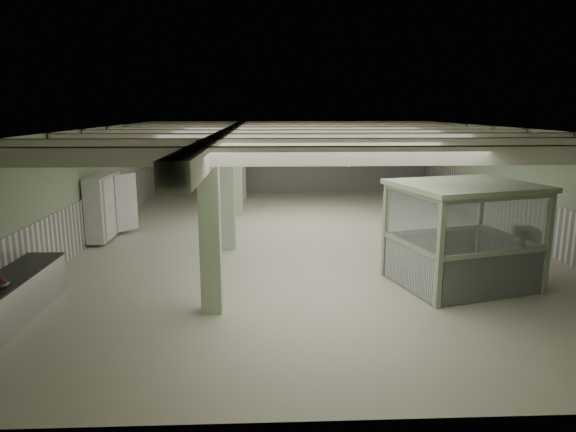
{
  "coord_description": "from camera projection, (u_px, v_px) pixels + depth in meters",
  "views": [
    {
      "loc": [
        -1.35,
        -16.3,
        4.21
      ],
      "look_at": [
        -0.74,
        -2.4,
        1.3
      ],
      "focal_mm": 32.0,
      "sensor_mm": 36.0,
      "label": 1
    }
  ],
  "objects": [
    {
      "name": "guard_booth",
      "position": [
        464.0,
        216.0,
        12.24
      ],
      "size": [
        3.69,
        3.35,
        2.5
      ],
      "rotation": [
        0.0,
        0.0,
        0.27
      ],
      "color": "#95A887",
      "rests_on": "floor"
    },
    {
      "name": "column_b",
      "position": [
        228.0,
        191.0,
        15.41
      ],
      "size": [
        0.42,
        0.42,
        3.6
      ],
      "primitive_type": "cube",
      "color": "#AAC29C",
      "rests_on": "floor"
    },
    {
      "name": "pendant_front",
      "position": [
        349.0,
        162.0,
        11.37
      ],
      "size": [
        0.44,
        0.44,
        0.22
      ],
      "primitive_type": "cone",
      "rotation": [
        3.14,
        0.0,
        0.0
      ],
      "color": "#2C392B",
      "rests_on": "ceiling"
    },
    {
      "name": "wall_left",
      "position": [
        87.0,
        187.0,
        16.19
      ],
      "size": [
        0.02,
        20.0,
        3.6
      ],
      "primitive_type": "cube",
      "color": "#91A483",
      "rests_on": "floor"
    },
    {
      "name": "floor",
      "position": [
        307.0,
        240.0,
        16.86
      ],
      "size": [
        20.0,
        20.0,
        0.0
      ],
      "primitive_type": "plane",
      "color": "beige",
      "rests_on": "ground"
    },
    {
      "name": "beam_f",
      "position": [
        298.0,
        129.0,
        21.05
      ],
      "size": [
        13.9,
        0.35,
        0.32
      ],
      "primitive_type": "cube",
      "color": "silver",
      "rests_on": "ceiling"
    },
    {
      "name": "beam_d",
      "position": [
        308.0,
        135.0,
        16.16
      ],
      "size": [
        13.9,
        0.35,
        0.32
      ],
      "primitive_type": "cube",
      "color": "silver",
      "rests_on": "ceiling"
    },
    {
      "name": "wall_back",
      "position": [
        292.0,
        157.0,
        26.27
      ],
      "size": [
        14.0,
        0.02,
        3.6
      ],
      "primitive_type": "cube",
      "color": "#91A483",
      "rests_on": "floor"
    },
    {
      "name": "pendant_back",
      "position": [
        309.0,
        137.0,
        21.64
      ],
      "size": [
        0.44,
        0.44,
        0.22
      ],
      "primitive_type": "cone",
      "rotation": [
        3.14,
        0.0,
        0.0
      ],
      "color": "#2C392B",
      "rests_on": "ceiling"
    },
    {
      "name": "wainscot_left",
      "position": [
        90.0,
        219.0,
        16.41
      ],
      "size": [
        0.05,
        19.9,
        1.5
      ],
      "primitive_type": "cube",
      "color": "white",
      "rests_on": "floor"
    },
    {
      "name": "beam_e",
      "position": [
        302.0,
        131.0,
        18.6
      ],
      "size": [
        13.9,
        0.35,
        0.32
      ],
      "primitive_type": "cube",
      "color": "silver",
      "rests_on": "ceiling"
    },
    {
      "name": "beam_g",
      "position": [
        295.0,
        127.0,
        23.49
      ],
      "size": [
        13.9,
        0.35,
        0.32
      ],
      "primitive_type": "cube",
      "color": "silver",
      "rests_on": "ceiling"
    },
    {
      "name": "column_c",
      "position": [
        237.0,
        171.0,
        20.3
      ],
      "size": [
        0.42,
        0.42,
        3.6
      ],
      "primitive_type": "cube",
      "color": "#AAC29C",
      "rests_on": "floor"
    },
    {
      "name": "beam_a",
      "position": [
        344.0,
        156.0,
        8.83
      ],
      "size": [
        13.9,
        0.35,
        0.32
      ],
      "primitive_type": "cube",
      "color": "silver",
      "rests_on": "ceiling"
    },
    {
      "name": "filing_cabinet",
      "position": [
        525.0,
        255.0,
        12.65
      ],
      "size": [
        0.5,
        0.67,
        1.36
      ],
      "primitive_type": "cube",
      "rotation": [
        0.0,
        0.0,
        -0.1
      ],
      "color": "#4C5043",
      "rests_on": "floor"
    },
    {
      "name": "girder",
      "position": [
        229.0,
        136.0,
        16.06
      ],
      "size": [
        0.45,
        19.9,
        0.4
      ],
      "primitive_type": "cube",
      "color": "silver",
      "rests_on": "ceiling"
    },
    {
      "name": "wall_right",
      "position": [
        521.0,
        184.0,
        16.79
      ],
      "size": [
        0.02,
        20.0,
        3.6
      ],
      "primitive_type": "cube",
      "color": "#91A483",
      "rests_on": "floor"
    },
    {
      "name": "wainscot_right",
      "position": [
        517.0,
        215.0,
        17.0
      ],
      "size": [
        0.05,
        19.9,
        1.5
      ],
      "primitive_type": "cube",
      "color": "white",
      "rests_on": "floor"
    },
    {
      "name": "column_d",
      "position": [
        241.0,
        161.0,
        24.21
      ],
      "size": [
        0.42,
        0.42,
        3.6
      ],
      "primitive_type": "cube",
      "color": "#AAC29C",
      "rests_on": "floor"
    },
    {
      "name": "wainscot_back",
      "position": [
        292.0,
        177.0,
        26.46
      ],
      "size": [
        13.9,
        0.05,
        1.5
      ],
      "primitive_type": "cube",
      "color": "white",
      "rests_on": "floor"
    },
    {
      "name": "walkin_cooler",
      "position": [
        105.0,
        209.0,
        16.76
      ],
      "size": [
        1.0,
        2.22,
        2.04
      ],
      "color": "silver",
      "rests_on": "floor"
    },
    {
      "name": "column_a",
      "position": [
        210.0,
        229.0,
        10.52
      ],
      "size": [
        0.42,
        0.42,
        3.6
      ],
      "primitive_type": "cube",
      "color": "#AAC29C",
      "rests_on": "floor"
    },
    {
      "name": "beam_b",
      "position": [
        327.0,
        146.0,
        11.27
      ],
      "size": [
        13.9,
        0.35,
        0.32
      ],
      "primitive_type": "cube",
      "color": "silver",
      "rests_on": "ceiling"
    },
    {
      "name": "pendant_mid",
      "position": [
        322.0,
        145.0,
        16.75
      ],
      "size": [
        0.44,
        0.44,
        0.22
      ],
      "primitive_type": "cone",
      "rotation": [
        3.14,
        0.0,
        0.0
      ],
      "color": "#2C392B",
      "rests_on": "ceiling"
    },
    {
      "name": "beam_c",
      "position": [
        316.0,
        139.0,
        13.71
      ],
      "size": [
        13.9,
        0.35,
        0.32
      ],
      "primitive_type": "cube",
      "color": "silver",
      "rests_on": "ceiling"
    },
    {
      "name": "ceiling",
      "position": [
        308.0,
        129.0,
        16.12
      ],
      "size": [
        14.0,
        20.0,
        0.02
      ],
      "primitive_type": "cube",
      "color": "silver",
      "rests_on": "wall_back"
    },
    {
      "name": "wall_front",
      "position": [
        370.0,
        297.0,
        6.71
      ],
      "size": [
        14.0,
        0.02,
        3.6
      ],
      "primitive_type": "cube",
      "color": "#91A483",
      "rests_on": "floor"
    }
  ]
}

